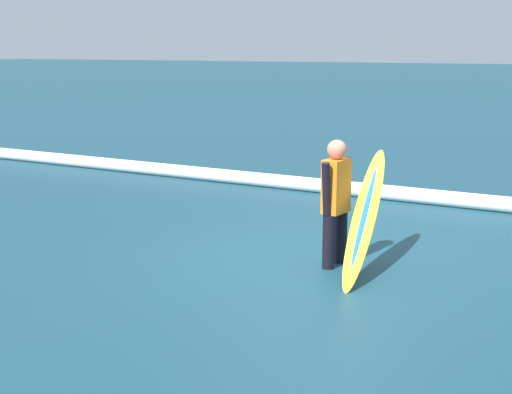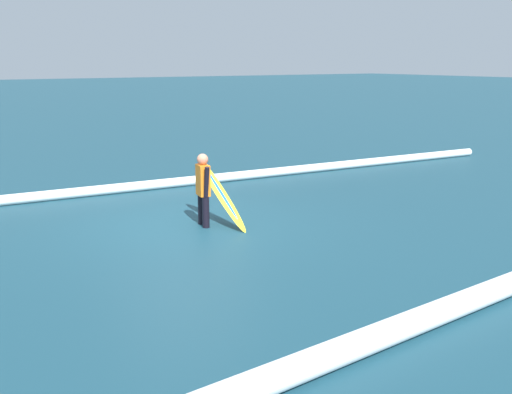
# 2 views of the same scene
# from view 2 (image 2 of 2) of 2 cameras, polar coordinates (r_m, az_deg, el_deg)

# --- Properties ---
(ground_plane) EXTENTS (187.71, 187.71, 0.00)m
(ground_plane) POSITION_cam_2_polar(r_m,az_deg,el_deg) (12.10, -6.96, -2.61)
(ground_plane) COLOR #173D4C
(surfer) EXTENTS (0.25, 0.57, 1.43)m
(surfer) POSITION_cam_2_polar(r_m,az_deg,el_deg) (11.79, -5.01, 1.02)
(surfer) COLOR black
(surfer) RESTS_ON ground_plane
(surfboard) EXTENTS (0.40, 1.65, 1.28)m
(surfboard) POSITION_cam_2_polar(r_m,az_deg,el_deg) (11.94, -3.34, 0.36)
(surfboard) COLOR yellow
(surfboard) RESTS_ON ground_plane
(wave_crest_foreground) EXTENTS (21.82, 1.59, 0.24)m
(wave_crest_foreground) POSITION_cam_2_polar(r_m,az_deg,el_deg) (15.56, -8.36, 1.29)
(wave_crest_foreground) COLOR white
(wave_crest_foreground) RESTS_ON ground_plane
(wave_crest_midground) EXTENTS (14.64, 1.40, 0.31)m
(wave_crest_midground) POSITION_cam_2_polar(r_m,az_deg,el_deg) (8.46, 19.69, -9.10)
(wave_crest_midground) COLOR white
(wave_crest_midground) RESTS_ON ground_plane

